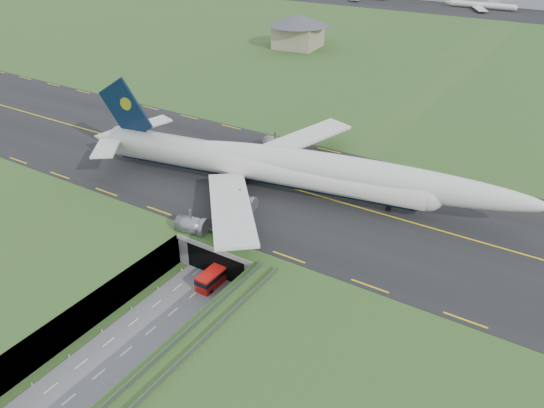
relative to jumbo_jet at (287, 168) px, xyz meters
The scene contains 9 objects.
ground 33.09m from the jumbo_jet, 90.58° to the right, with size 900.00×900.00×0.00m, color #2E5321.
airfield_deck 32.18m from the jumbo_jet, 90.58° to the right, with size 800.00×800.00×6.00m, color gray.
trench_road 40.19m from the jumbo_jet, 90.47° to the right, with size 12.00×75.00×0.20m, color slate.
taxiway 5.59m from the jumbo_jet, 99.39° to the left, with size 800.00×44.00×0.18m, color black.
tunnel_portal 16.45m from the jumbo_jet, 91.26° to the right, with size 17.00×22.30×6.00m.
guideway 51.67m from the jumbo_jet, 77.98° to the right, with size 3.00×53.00×7.05m.
jumbo_jet is the anchor object (origin of this frame).
shuttle_tram 26.89m from the jumbo_jet, 88.47° to the right, with size 2.65×6.80×2.79m.
service_building 124.85m from the jumbo_jet, 118.80° to the left, with size 26.15×26.15×12.99m.
Camera 1 is at (47.13, -48.81, 55.31)m, focal length 35.00 mm.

